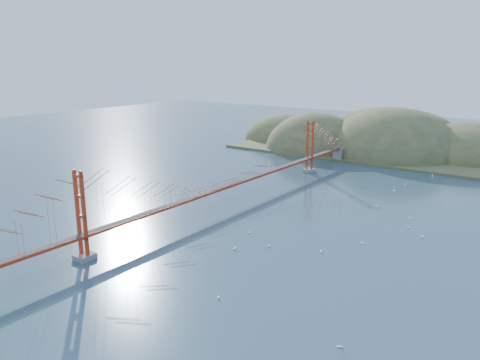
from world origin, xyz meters
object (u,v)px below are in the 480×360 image
Objects in this scene: bridge at (229,165)px; sailboat_0 at (249,232)px; sailboat_2 at (362,243)px; sailboat_1 at (377,205)px.

bridge is 16.81m from sailboat_0.
bridge is 27.71m from sailboat_2.
sailboat_1 is at bearing 31.99° from bridge.
sailboat_0 is at bearing -158.19° from sailboat_2.
sailboat_1 is 1.27× the size of sailboat_0.
bridge is at bearing 171.10° from sailboat_2.
sailboat_0 is at bearing -113.71° from sailboat_1.
sailboat_1 is 1.03× the size of sailboat_2.
sailboat_0 is (11.47, -10.18, -6.87)m from bridge.
bridge reaches higher than sailboat_0.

